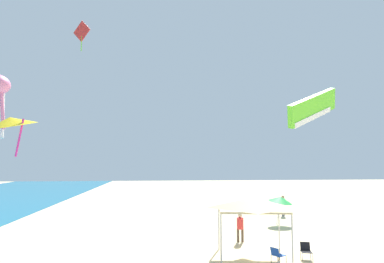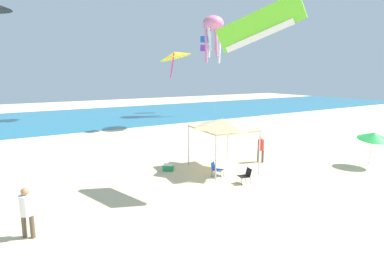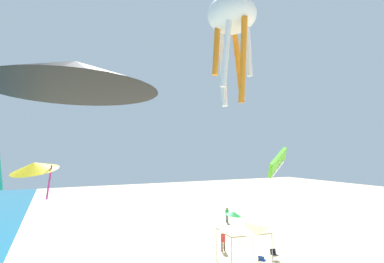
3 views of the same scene
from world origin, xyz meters
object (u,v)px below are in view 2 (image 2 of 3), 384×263
object	(u,v)px
canopy_tent	(223,124)
person_beachcomber	(261,147)
beach_umbrella	(374,136)
kite_octopus_pink	(213,26)
kite_parafoil_lime	(259,25)
kite_delta_yellow	(175,55)
person_watching_sky	(26,208)
cooler_box	(168,168)
folding_chair_right_of_tent	(216,168)
folding_chair_near_cooler	(246,175)
kite_box_blue	(204,44)

from	to	relation	value
canopy_tent	person_beachcomber	size ratio (longest dim) A/B	2.20
beach_umbrella	kite_octopus_pink	xyz separation A→B (m)	(6.45, 25.83, 10.11)
person_beachcomber	kite_parafoil_lime	world-z (taller)	kite_parafoil_lime
canopy_tent	kite_delta_yellow	size ratio (longest dim) A/B	0.80
canopy_tent	person_watching_sky	world-z (taller)	canopy_tent
cooler_box	canopy_tent	bearing A→B (deg)	-26.90
cooler_box	kite_parafoil_lime	world-z (taller)	kite_parafoil_lime
folding_chair_right_of_tent	kite_octopus_pink	world-z (taller)	kite_octopus_pink
folding_chair_near_cooler	kite_octopus_pink	distance (m)	30.67
folding_chair_right_of_tent	kite_parafoil_lime	distance (m)	7.92
folding_chair_right_of_tent	beach_umbrella	bearing A→B (deg)	-54.34
beach_umbrella	folding_chair_near_cooler	size ratio (longest dim) A/B	2.93
canopy_tent	folding_chair_right_of_tent	xyz separation A→B (m)	(-1.16, -0.93, -2.32)
person_watching_sky	folding_chair_right_of_tent	bearing A→B (deg)	-124.45
kite_parafoil_lime	folding_chair_right_of_tent	bearing A→B (deg)	-15.23
person_watching_sky	kite_box_blue	world-z (taller)	kite_box_blue
beach_umbrella	person_watching_sky	size ratio (longest dim) A/B	1.29
person_beachcomber	canopy_tent	bearing A→B (deg)	72.82
cooler_box	kite_octopus_pink	xyz separation A→B (m)	(17.62, 19.79, 11.88)
beach_umbrella	person_beachcomber	xyz separation A→B (m)	(-5.11, 4.50, -0.93)
folding_chair_near_cooler	canopy_tent	bearing A→B (deg)	-178.00
folding_chair_near_cooler	kite_parafoil_lime	world-z (taller)	kite_parafoil_lime
cooler_box	kite_box_blue	size ratio (longest dim) A/B	0.32
beach_umbrella	kite_delta_yellow	bearing A→B (deg)	98.25
canopy_tent	kite_octopus_pink	bearing A→B (deg)	55.33
person_watching_sky	kite_box_blue	size ratio (longest dim) A/B	0.82
canopy_tent	kite_octopus_pink	world-z (taller)	kite_octopus_pink
person_watching_sky	kite_box_blue	xyz separation A→B (m)	(26.98, 28.22, 9.09)
kite_octopus_pink	cooler_box	bearing A→B (deg)	-155.34
kite_parafoil_lime	kite_octopus_pink	size ratio (longest dim) A/B	0.59
folding_chair_right_of_tent	person_beachcomber	size ratio (longest dim) A/B	0.46
person_beachcomber	cooler_box	bearing A→B (deg)	59.68
canopy_tent	kite_box_blue	distance (m)	30.96
folding_chair_right_of_tent	kite_box_blue	world-z (taller)	kite_box_blue
canopy_tent	folding_chair_right_of_tent	world-z (taller)	canopy_tent
beach_umbrella	kite_parafoil_lime	world-z (taller)	kite_parafoil_lime
kite_octopus_pink	canopy_tent	bearing A→B (deg)	-148.32
kite_delta_yellow	folding_chair_near_cooler	bearing A→B (deg)	-157.13
canopy_tent	cooler_box	xyz separation A→B (m)	(-2.91, 1.48, -2.59)
kite_parafoil_lime	kite_octopus_pink	bearing A→B (deg)	-61.78
canopy_tent	kite_parafoil_lime	distance (m)	6.20
cooler_box	kite_delta_yellow	world-z (taller)	kite_delta_yellow
kite_delta_yellow	kite_parafoil_lime	bearing A→B (deg)	-156.60
folding_chair_near_cooler	cooler_box	distance (m)	4.83
kite_parafoil_lime	person_watching_sky	bearing A→B (deg)	57.46
folding_chair_near_cooler	kite_delta_yellow	size ratio (longest dim) A/B	0.17
person_beachcomber	kite_octopus_pink	bearing A→B (deg)	-44.53
kite_parafoil_lime	kite_box_blue	bearing A→B (deg)	-60.15
canopy_tent	kite_octopus_pink	size ratio (longest dim) A/B	0.62
canopy_tent	kite_parafoil_lime	size ratio (longest dim) A/B	1.05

